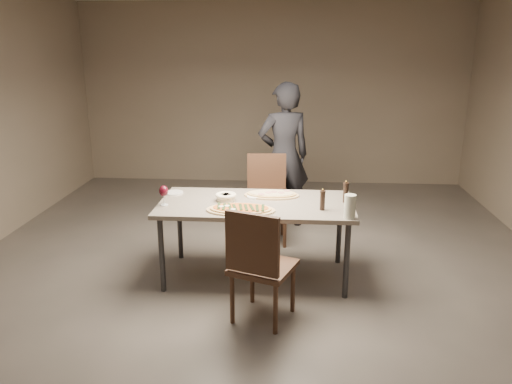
# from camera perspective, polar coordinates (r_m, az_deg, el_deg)

# --- Properties ---
(room) EXTENTS (7.00, 7.00, 7.00)m
(room) POSITION_cam_1_polar(r_m,az_deg,el_deg) (4.49, 0.00, 6.74)
(room) COLOR #5A534E
(room) RESTS_ON ground
(dining_table) EXTENTS (1.80, 0.90, 0.75)m
(dining_table) POSITION_cam_1_polar(r_m,az_deg,el_deg) (4.66, 0.00, -1.85)
(dining_table) COLOR gray
(dining_table) RESTS_ON ground
(zucchini_pizza) EXTENTS (0.61, 0.34, 0.05)m
(zucchini_pizza) POSITION_cam_1_polar(r_m,az_deg,el_deg) (4.40, -1.79, -1.97)
(zucchini_pizza) COLOR tan
(zucchini_pizza) RESTS_ON dining_table
(ham_pizza) EXTENTS (0.53, 0.29, 0.04)m
(ham_pizza) POSITION_cam_1_polar(r_m,az_deg,el_deg) (4.83, 1.80, -0.28)
(ham_pizza) COLOR tan
(ham_pizza) RESTS_ON dining_table
(bread_basket) EXTENTS (0.20, 0.20, 0.07)m
(bread_basket) POSITION_cam_1_polar(r_m,az_deg,el_deg) (4.69, -3.47, -0.51)
(bread_basket) COLOR beige
(bread_basket) RESTS_ON dining_table
(oil_dish) EXTENTS (0.14, 0.14, 0.02)m
(oil_dish) POSITION_cam_1_polar(r_m,az_deg,el_deg) (4.79, -0.24, -0.54)
(oil_dish) COLOR white
(oil_dish) RESTS_ON dining_table
(pepper_mill_left) EXTENTS (0.05, 0.05, 0.20)m
(pepper_mill_left) POSITION_cam_1_polar(r_m,az_deg,el_deg) (4.45, 7.61, -0.90)
(pepper_mill_left) COLOR black
(pepper_mill_left) RESTS_ON dining_table
(pepper_mill_right) EXTENTS (0.05, 0.05, 0.21)m
(pepper_mill_right) POSITION_cam_1_polar(r_m,az_deg,el_deg) (4.69, 10.22, -0.00)
(pepper_mill_right) COLOR black
(pepper_mill_right) RESTS_ON dining_table
(carafe) EXTENTS (0.10, 0.10, 0.21)m
(carafe) POSITION_cam_1_polar(r_m,az_deg,el_deg) (4.27, 10.68, -1.64)
(carafe) COLOR silver
(carafe) RESTS_ON dining_table
(wine_glass) EXTENTS (0.08, 0.08, 0.19)m
(wine_glass) POSITION_cam_1_polar(r_m,az_deg,el_deg) (4.60, -10.51, 0.05)
(wine_glass) COLOR silver
(wine_glass) RESTS_ON dining_table
(side_plate) EXTENTS (0.18, 0.18, 0.01)m
(side_plate) POSITION_cam_1_polar(r_m,az_deg,el_deg) (4.99, -9.35, -0.07)
(side_plate) COLOR white
(side_plate) RESTS_ON dining_table
(chair_near) EXTENTS (0.59, 0.59, 0.97)m
(chair_near) POSITION_cam_1_polar(r_m,az_deg,el_deg) (3.93, 0.30, -7.86)
(chair_near) COLOR #41281B
(chair_near) RESTS_ON ground
(chair_far) EXTENTS (0.50, 0.50, 0.97)m
(chair_far) POSITION_cam_1_polar(r_m,az_deg,el_deg) (5.64, 1.25, -0.12)
(chair_far) COLOR #41281B
(chair_far) RESTS_ON ground
(diner) EXTENTS (0.74, 0.60, 1.75)m
(diner) POSITION_cam_1_polar(r_m,az_deg,el_deg) (6.00, 3.20, 4.13)
(diner) COLOR black
(diner) RESTS_ON ground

